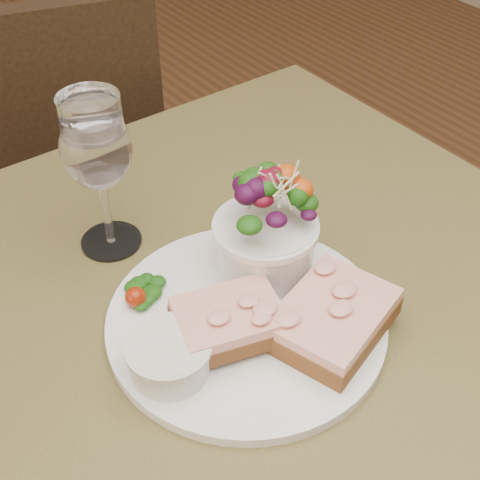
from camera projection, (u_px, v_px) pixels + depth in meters
cafe_table at (248, 371)px, 0.76m from camera, size 0.80×0.80×0.75m
chair_far at (60, 257)px, 1.43m from camera, size 0.52×0.52×0.90m
dinner_plate at (246, 321)px, 0.67m from camera, size 0.28×0.28×0.01m
sandwich_front at (332, 318)px, 0.65m from camera, size 0.15×0.12×0.03m
sandwich_back at (229, 320)px, 0.64m from camera, size 0.12×0.10×0.03m
ramekin at (169, 356)px, 0.61m from camera, size 0.07×0.07×0.04m
salad_bowl at (266, 225)px, 0.69m from camera, size 0.10×0.10×0.13m
garnish at (141, 292)px, 0.69m from camera, size 0.05×0.04×0.02m
wine_glass at (97, 153)px, 0.69m from camera, size 0.08×0.08×0.18m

